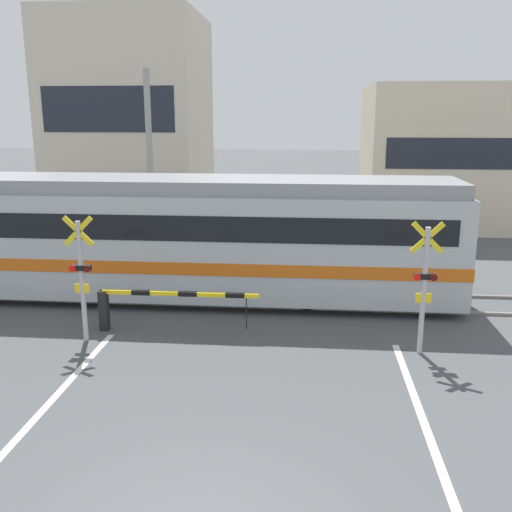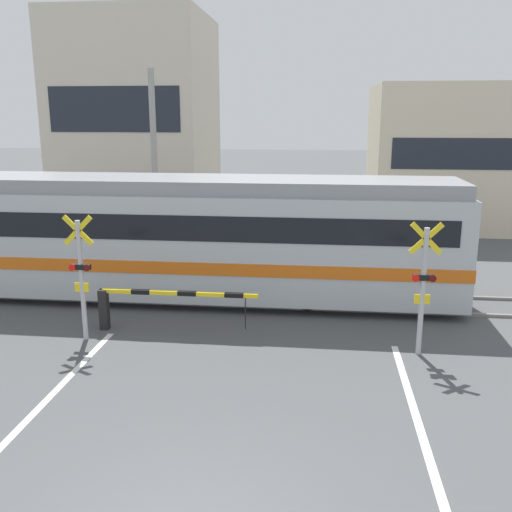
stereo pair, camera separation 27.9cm
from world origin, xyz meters
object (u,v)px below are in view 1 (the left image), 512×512
at_px(crossing_barrier_far, 346,253).
at_px(crossing_barrier_near, 146,302).
at_px(pedestrian, 315,223).
at_px(crossing_signal_left, 81,273).
at_px(crossing_signal_right, 424,282).
at_px(commuter_train, 73,233).

bearing_deg(crossing_barrier_far, crossing_barrier_near, -132.77).
relative_size(crossing_barrier_far, pedestrian, 2.13).
xyz_separation_m(crossing_barrier_near, crossing_signal_left, (-1.21, -0.66, 0.84)).
bearing_deg(crossing_signal_left, crossing_signal_right, 0.00).
relative_size(crossing_signal_left, crossing_signal_right, 1.00).
height_order(crossing_signal_left, pedestrian, crossing_signal_left).
xyz_separation_m(crossing_signal_left, pedestrian, (5.19, 9.42, -0.55)).
bearing_deg(commuter_train, crossing_signal_right, -20.20).
distance_m(crossing_barrier_near, pedestrian, 9.63).
distance_m(crossing_barrier_near, crossing_signal_left, 1.61).
bearing_deg(pedestrian, crossing_signal_right, -77.06).
height_order(commuter_train, crossing_barrier_far, commuter_train).
height_order(crossing_signal_right, pedestrian, crossing_signal_right).
xyz_separation_m(crossing_barrier_near, crossing_barrier_far, (4.93, 5.33, 0.00)).
bearing_deg(crossing_barrier_far, commuter_train, -160.53).
bearing_deg(crossing_signal_right, crossing_barrier_near, 173.88).
relative_size(commuter_train, crossing_barrier_near, 5.58).
bearing_deg(crossing_signal_left, crossing_barrier_far, 44.27).
xyz_separation_m(crossing_barrier_near, crossing_signal_right, (6.14, -0.66, 0.84)).
relative_size(commuter_train, crossing_signal_right, 7.34).
xyz_separation_m(crossing_signal_left, crossing_signal_right, (7.35, 0.00, 0.00)).
bearing_deg(crossing_signal_right, crossing_signal_left, 180.00).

